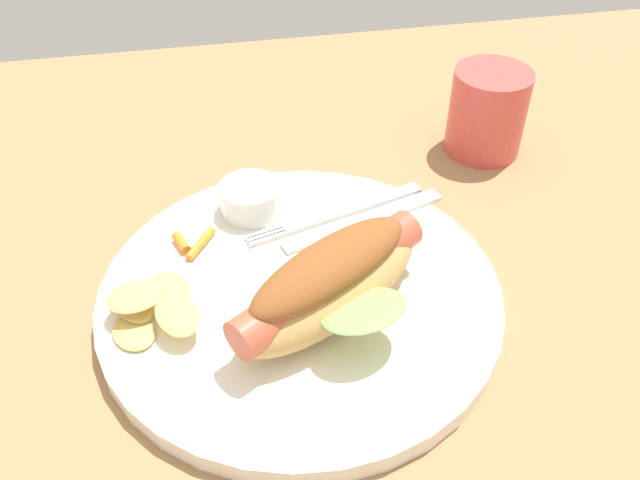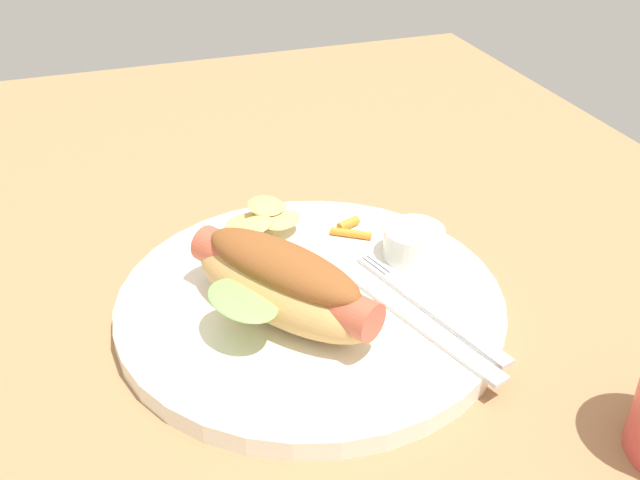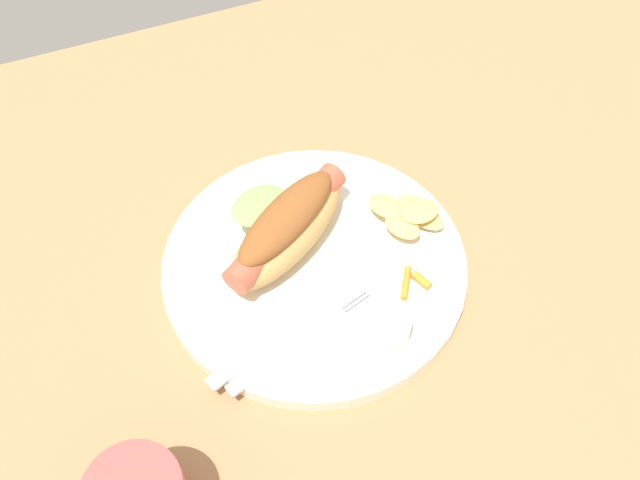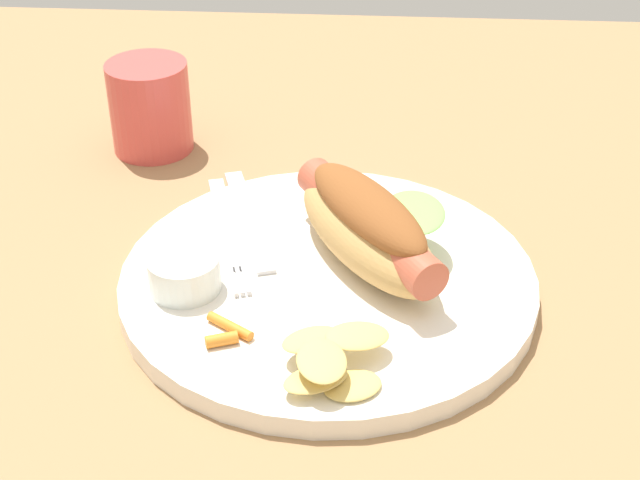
% 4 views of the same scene
% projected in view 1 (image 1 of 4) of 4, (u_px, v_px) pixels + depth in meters
% --- Properties ---
extents(ground_plane, '(1.20, 0.90, 0.02)m').
position_uv_depth(ground_plane, '(260.00, 312.00, 0.52)').
color(ground_plane, '#9E754C').
extents(plate, '(0.30, 0.30, 0.02)m').
position_uv_depth(plate, '(300.00, 296.00, 0.50)').
color(plate, white).
rests_on(plate, ground_plane).
extents(hot_dog, '(0.17, 0.13, 0.06)m').
position_uv_depth(hot_dog, '(331.00, 283.00, 0.46)').
color(hot_dog, tan).
rests_on(hot_dog, plate).
extents(sauce_ramekin, '(0.05, 0.05, 0.03)m').
position_uv_depth(sauce_ramekin, '(250.00, 199.00, 0.56)').
color(sauce_ramekin, white).
rests_on(sauce_ramekin, plate).
extents(fork, '(0.16, 0.06, 0.00)m').
position_uv_depth(fork, '(340.00, 212.00, 0.56)').
color(fork, silver).
rests_on(fork, plate).
extents(knife, '(0.14, 0.06, 0.00)m').
position_uv_depth(knife, '(364.00, 220.00, 0.56)').
color(knife, silver).
rests_on(knife, plate).
extents(chips_pile, '(0.07, 0.07, 0.02)m').
position_uv_depth(chips_pile, '(150.00, 307.00, 0.47)').
color(chips_pile, '#DCBD64').
rests_on(chips_pile, plate).
extents(carrot_garnish, '(0.04, 0.03, 0.01)m').
position_uv_depth(carrot_garnish, '(192.00, 243.00, 0.53)').
color(carrot_garnish, orange).
rests_on(carrot_garnish, plate).
extents(drinking_cup, '(0.07, 0.07, 0.08)m').
position_uv_depth(drinking_cup, '(487.00, 112.00, 0.64)').
color(drinking_cup, '#D84C47').
rests_on(drinking_cup, ground_plane).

